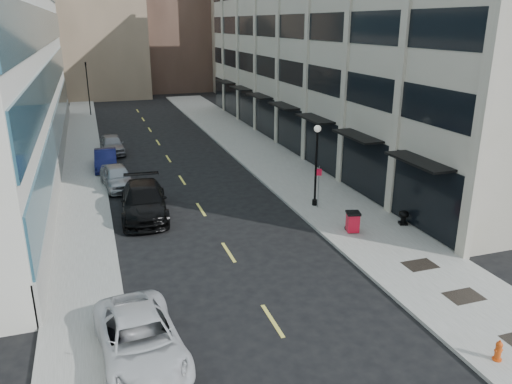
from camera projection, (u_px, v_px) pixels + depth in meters
ground at (293, 353)px, 16.33m from camera, size 160.00×160.00×0.00m
sidewalk_right at (284, 169)px, 36.51m from camera, size 5.00×80.00×0.15m
sidewalk_left at (83, 188)px, 32.33m from camera, size 3.00×80.00×0.15m
building_right at (358, 38)px, 42.74m from camera, size 15.30×46.50×18.25m
skyline_tan_far at (24, 18)px, 78.66m from camera, size 12.00×14.00×22.00m
skyline_stone at (240, 24)px, 77.77m from camera, size 10.00×14.00×20.00m
grate_mid at (464, 296)px, 19.45m from camera, size 1.40×1.00×0.01m
grate_far at (420, 265)px, 21.96m from camera, size 1.40×1.00×0.01m
road_centerline at (191, 193)px, 31.60m from camera, size 0.15×68.20×0.01m
traffic_signal at (86, 65)px, 55.96m from camera, size 0.66×0.66×6.98m
car_white_van at (140, 340)px, 15.79m from camera, size 2.91×5.54×1.49m
car_black_pickup at (144, 201)px, 27.66m from camera, size 2.90×6.23×1.76m
car_silver_sedan at (117, 177)px, 32.43m from camera, size 2.34×4.68×1.53m
car_blue_sedan at (106, 160)px, 36.60m from camera, size 1.71×4.46×1.45m
car_grey_sedan at (112, 144)px, 41.11m from camera, size 1.99×4.57×1.53m
fire_hydrant at (498, 351)px, 15.67m from camera, size 0.29×0.29×0.72m
trash_bin at (353, 221)px, 25.27m from camera, size 0.81×0.82×1.08m
lamppost at (316, 158)px, 28.29m from camera, size 0.40×0.40×4.84m
sign_post at (319, 181)px, 28.30m from camera, size 0.28×0.15×2.49m
urn_planter at (404, 216)px, 26.25m from camera, size 0.56×0.56×0.77m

